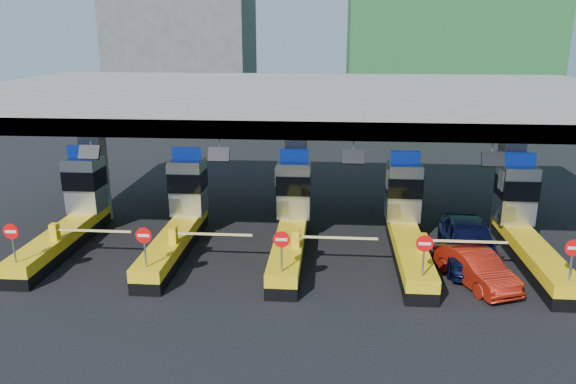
{
  "coord_description": "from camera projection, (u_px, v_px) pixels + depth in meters",
  "views": [
    {
      "loc": [
        1.73,
        -23.13,
        9.41
      ],
      "look_at": [
        -0.14,
        0.0,
        2.65
      ],
      "focal_mm": 35.0,
      "sensor_mm": 36.0,
      "label": 1
    }
  ],
  "objects": [
    {
      "name": "toll_lane_right",
      "position": [
        406.0,
        221.0,
        24.39
      ],
      "size": [
        4.43,
        8.0,
        4.16
      ],
      "color": "black",
      "rests_on": "ground"
    },
    {
      "name": "toll_canopy",
      "position": [
        296.0,
        103.0,
        25.94
      ],
      "size": [
        28.0,
        12.09,
        7.0
      ],
      "color": "slate",
      "rests_on": "ground"
    },
    {
      "name": "toll_lane_far_right",
      "position": [
        524.0,
        224.0,
        24.01
      ],
      "size": [
        4.43,
        8.0,
        4.16
      ],
      "color": "black",
      "rests_on": "ground"
    },
    {
      "name": "toll_lane_far_left",
      "position": [
        73.0,
        212.0,
        25.55
      ],
      "size": [
        4.43,
        8.0,
        4.16
      ],
      "color": "black",
      "rests_on": "ground"
    },
    {
      "name": "red_car",
      "position": [
        476.0,
        268.0,
        21.38
      ],
      "size": [
        2.79,
        4.26,
        1.33
      ],
      "primitive_type": "imported",
      "rotation": [
        0.0,
        0.0,
        0.38
      ],
      "color": "maroon",
      "rests_on": "ground"
    },
    {
      "name": "toll_lane_center",
      "position": [
        292.0,
        218.0,
        24.78
      ],
      "size": [
        4.43,
        8.0,
        4.16
      ],
      "color": "black",
      "rests_on": "ground"
    },
    {
      "name": "ground",
      "position": [
        291.0,
        249.0,
        24.9
      ],
      "size": [
        120.0,
        120.0,
        0.0
      ],
      "primitive_type": "plane",
      "color": "black",
      "rests_on": "ground"
    },
    {
      "name": "bg_building_concrete",
      "position": [
        183.0,
        33.0,
        57.92
      ],
      "size": [
        14.0,
        10.0,
        18.0
      ],
      "primitive_type": "cube",
      "color": "#4C4C49",
      "rests_on": "ground"
    },
    {
      "name": "van",
      "position": [
        469.0,
        242.0,
        23.24
      ],
      "size": [
        2.49,
        5.49,
        1.83
      ],
      "primitive_type": "imported",
      "rotation": [
        0.0,
        0.0,
        -0.06
      ],
      "color": "black",
      "rests_on": "ground"
    },
    {
      "name": "toll_lane_left",
      "position": [
        181.0,
        215.0,
        25.17
      ],
      "size": [
        4.43,
        8.0,
        4.16
      ],
      "color": "black",
      "rests_on": "ground"
    }
  ]
}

